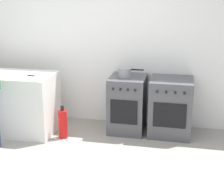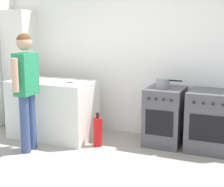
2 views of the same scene
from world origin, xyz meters
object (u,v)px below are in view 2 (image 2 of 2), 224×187
Objects in this scene: larder_cabinet at (21,68)px; knife_bread at (34,80)px; pot at (163,83)px; fire_extinguisher at (98,132)px; knife_chef at (65,82)px; oven_left at (165,116)px; person at (26,82)px; knife_carving at (28,78)px; oven_right at (210,121)px.

knife_bread is at bearing -38.93° from larder_cabinet.
pot is 1.19m from fire_extinguisher.
knife_chef is 0.16× the size of larder_cabinet.
oven_left reaches higher than fire_extinguisher.
person reaches higher than knife_chef.
knife_carving is 0.77m from knife_chef.
pot reaches higher than knife_carving.
knife_carving reaches higher than oven_right.
person is at bearing -156.18° from oven_right.
larder_cabinet is at bearing 137.82° from knife_carving.
pot is 0.75× the size of fire_extinguisher.
pot is 1.98m from knife_bread.
knife_bread is 0.88m from larder_cabinet.
larder_cabinet reaches higher than pot.
oven_right is at bearing 23.82° from person.
knife_bread is 0.17× the size of larder_cabinet.
oven_right is 2.27× the size of pot.
larder_cabinet is at bearing 177.69° from pot.
fire_extinguisher is (-1.52, -0.48, -0.21)m from oven_right.
larder_cabinet reaches higher than knife_chef.
pot is at bearing -175.32° from oven_left.
person reaches higher than knife_carving.
pot is 1.20× the size of knife_chef.
larder_cabinet is at bearing 141.07° from knife_bread.
knife_chef reaches higher than oven_left.
person is (-1.68, -1.03, 0.56)m from oven_left.
knife_carving is at bearing -42.18° from larder_cabinet.
fire_extinguisher is (0.81, 0.55, -0.77)m from person.
oven_right is 0.42× the size of larder_cabinet.
knife_carving reaches higher than fire_extinguisher.
knife_chef is 0.65m from person.
fire_extinguisher is (1.10, -0.03, -0.69)m from knife_bread.
fire_extinguisher is at bearing -1.44° from knife_bread.
pot is at bearing 17.51° from knife_chef.
knife_carving is 1.00× the size of knife_chef.
person is (-1.64, -1.03, 0.06)m from pot.
oven_right is at bearing 0.28° from pot.
pot is 0.23× the size of person.
oven_left is 2.07m from knife_bread.
oven_left is 2.74× the size of knife_carving.
knife_chef is at bearing -8.77° from knife_carving.
larder_cabinet is (-0.47, 0.42, 0.10)m from knife_carving.
larder_cabinet is (-1.23, 0.54, 0.10)m from knife_chef.
knife_chef is 0.62× the size of fire_extinguisher.
knife_chef reaches higher than fire_extinguisher.
fire_extinguisher is at bearing -151.22° from oven_left.
pot is at bearing 8.40° from knife_carving.
oven_right is 2.57× the size of knife_bread.
knife_carving is 1.49m from fire_extinguisher.
knife_carving is 0.94× the size of knife_bread.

